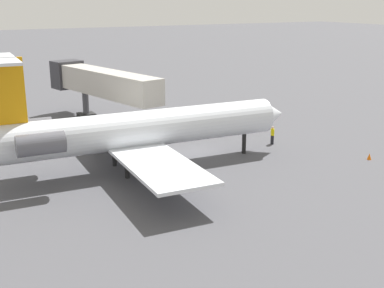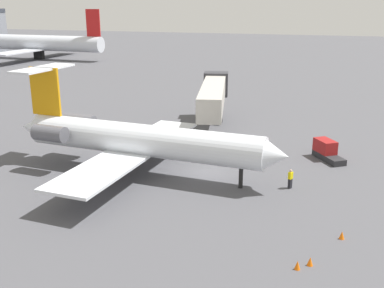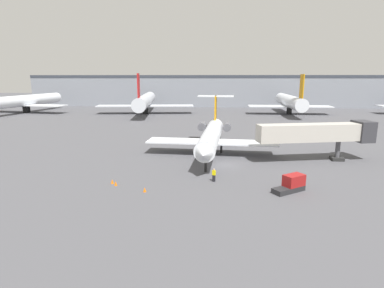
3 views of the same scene
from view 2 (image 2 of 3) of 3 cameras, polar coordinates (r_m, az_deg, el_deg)
ground_plane at (r=42.09m, az=1.98°, el=-3.73°), size 400.00×400.00×0.10m
regional_jet at (r=41.43m, az=-7.19°, el=0.67°), size 21.90×26.66×9.25m
jet_bridge at (r=55.72m, az=2.72°, el=6.28°), size 18.27×6.74×6.11m
ground_crew_marshaller at (r=39.28m, az=12.24°, el=-4.28°), size 0.47×0.41×1.69m
baggage_tug_lead at (r=47.53m, az=16.54°, el=-0.84°), size 4.08×3.44×1.90m
traffic_cone_near at (r=28.32m, az=13.09°, el=-14.59°), size 0.36×0.36×0.55m
traffic_cone_mid at (r=32.33m, az=18.29°, el=-10.80°), size 0.36×0.36×0.55m
traffic_cone_far at (r=28.85m, az=14.60°, el=-14.06°), size 0.36×0.36×0.55m
parked_airliner_east_mid at (r=136.58m, az=-18.70°, el=11.89°), size 33.60×39.95×13.61m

